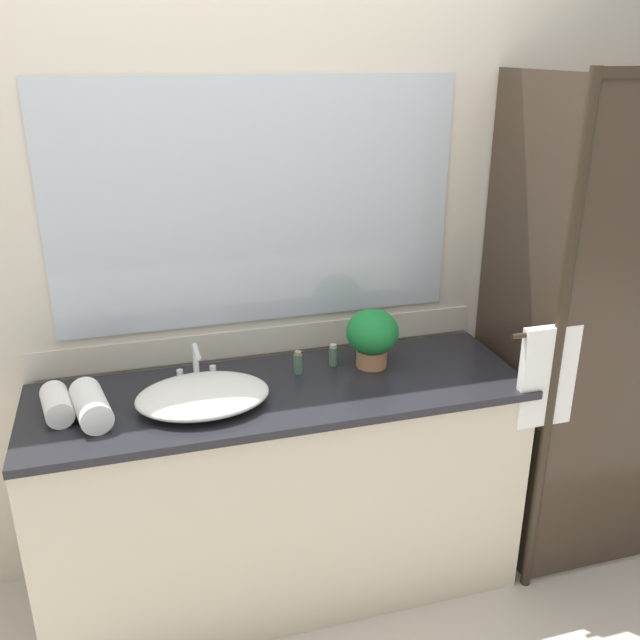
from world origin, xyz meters
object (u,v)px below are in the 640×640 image
object	(u,v)px
rolled_towel_middle	(91,405)
rolled_towel_near_edge	(57,404)
faucet	(197,371)
potted_plant	(372,335)
amenity_bottle_shampoo	(298,363)
sink_basin	(203,395)
amenity_bottle_lotion	(333,355)

from	to	relation	value
rolled_towel_middle	rolled_towel_near_edge	bearing A→B (deg)	154.37
rolled_towel_near_edge	faucet	bearing A→B (deg)	13.89
potted_plant	rolled_towel_middle	distance (m)	1.04
potted_plant	rolled_towel_middle	bearing A→B (deg)	-172.60
potted_plant	rolled_towel_near_edge	xyz separation A→B (m)	(-1.14, -0.08, -0.08)
potted_plant	amenity_bottle_shampoo	size ratio (longest dim) A/B	2.58
rolled_towel_near_edge	sink_basin	bearing A→B (deg)	-6.61
faucet	amenity_bottle_lotion	distance (m)	0.53
sink_basin	faucet	world-z (taller)	faucet
rolled_towel_middle	amenity_bottle_shampoo	bearing A→B (deg)	11.50
sink_basin	rolled_towel_middle	size ratio (longest dim) A/B	1.99
faucet	amenity_bottle_shampoo	xyz separation A→B (m)	(0.38, -0.02, -0.01)
sink_basin	rolled_towel_middle	distance (m)	0.37
faucet	potted_plant	distance (m)	0.67
rolled_towel_near_edge	amenity_bottle_shampoo	bearing A→B (deg)	6.58
amenity_bottle_lotion	amenity_bottle_shampoo	distance (m)	0.15
sink_basin	amenity_bottle_lotion	distance (m)	0.56
amenity_bottle_lotion	rolled_towel_near_edge	size ratio (longest dim) A/B	0.46
faucet	potted_plant	size ratio (longest dim) A/B	0.74
amenity_bottle_lotion	rolled_towel_near_edge	world-z (taller)	rolled_towel_near_edge
potted_plant	rolled_towel_middle	xyz separation A→B (m)	(-1.03, -0.13, -0.08)
potted_plant	amenity_bottle_lotion	distance (m)	0.17
sink_basin	amenity_bottle_shampoo	distance (m)	0.41
sink_basin	rolled_towel_middle	xyz separation A→B (m)	(-0.37, 0.00, 0.02)
rolled_towel_near_edge	rolled_towel_middle	size ratio (longest dim) A/B	0.82
faucet	amenity_bottle_shampoo	bearing A→B (deg)	-2.91
potted_plant	rolled_towel_near_edge	distance (m)	1.15
faucet	rolled_towel_near_edge	distance (m)	0.49
sink_basin	amenity_bottle_lotion	size ratio (longest dim) A/B	5.31
rolled_towel_near_edge	rolled_towel_middle	bearing A→B (deg)	-25.63
amenity_bottle_lotion	rolled_towel_near_edge	xyz separation A→B (m)	(-1.00, -0.13, 0.00)
faucet	potted_plant	xyz separation A→B (m)	(0.67, -0.04, 0.08)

